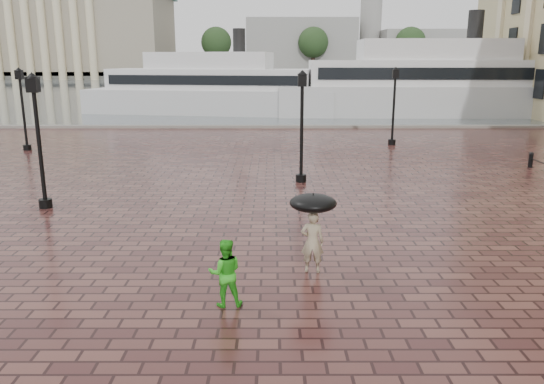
# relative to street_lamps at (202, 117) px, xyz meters

# --- Properties ---
(ground) EXTENTS (300.00, 300.00, 0.00)m
(ground) POSITION_rel_street_lamps_xyz_m (1.50, -17.50, -2.33)
(ground) COLOR #381A19
(ground) RESTS_ON ground
(harbour_water) EXTENTS (240.00, 240.00, 0.00)m
(harbour_water) POSITION_rel_street_lamps_xyz_m (1.50, 74.50, -2.33)
(harbour_water) COLOR #465055
(harbour_water) RESTS_ON ground
(quay_edge) EXTENTS (80.00, 0.60, 0.30)m
(quay_edge) POSITION_rel_street_lamps_xyz_m (1.50, 14.50, -2.33)
(quay_edge) COLOR slate
(quay_edge) RESTS_ON ground
(far_shore) EXTENTS (300.00, 60.00, 2.00)m
(far_shore) POSITION_rel_street_lamps_xyz_m (1.50, 142.50, -1.33)
(far_shore) COLOR #4C4C47
(far_shore) RESTS_ON ground
(museum) EXTENTS (57.00, 32.50, 26.00)m
(museum) POSITION_rel_street_lamps_xyz_m (-53.50, 127.11, 11.58)
(museum) COLOR gray
(museum) RESTS_ON ground
(distant_skyline) EXTENTS (102.50, 22.00, 33.00)m
(distant_skyline) POSITION_rel_street_lamps_xyz_m (49.64, 132.50, 7.13)
(distant_skyline) COLOR gray
(distant_skyline) RESTS_ON ground
(far_trees) EXTENTS (188.00, 8.00, 13.50)m
(far_trees) POSITION_rel_street_lamps_xyz_m (1.50, 120.50, 7.09)
(far_trees) COLOR #2D2119
(far_trees) RESTS_ON ground
(street_lamps) EXTENTS (21.44, 14.44, 4.40)m
(street_lamps) POSITION_rel_street_lamps_xyz_m (0.00, 0.00, 0.00)
(street_lamps) COLOR black
(street_lamps) RESTS_ON ground
(adult_pedestrian) EXTENTS (0.59, 0.42, 1.51)m
(adult_pedestrian) POSITION_rel_street_lamps_xyz_m (4.23, -13.21, -1.57)
(adult_pedestrian) COLOR tan
(adult_pedestrian) RESTS_ON ground
(child_pedestrian) EXTENTS (0.76, 0.62, 1.43)m
(child_pedestrian) POSITION_rel_street_lamps_xyz_m (2.32, -14.99, -1.61)
(child_pedestrian) COLOR green
(child_pedestrian) RESTS_ON ground
(ferry_near) EXTENTS (24.11, 9.70, 7.70)m
(ferry_near) POSITION_rel_street_lamps_xyz_m (-2.43, 25.44, -0.01)
(ferry_near) COLOR #B9B9B9
(ferry_near) RESTS_ON ground
(ferry_far) EXTENTS (28.14, 7.39, 9.18)m
(ferry_far) POSITION_rel_street_lamps_xyz_m (17.97, 23.92, 0.43)
(ferry_far) COLOR #B9B9B9
(ferry_far) RESTS_ON ground
(umbrella) EXTENTS (1.10, 1.10, 1.09)m
(umbrella) POSITION_rel_street_lamps_xyz_m (4.23, -13.21, -0.62)
(umbrella) COLOR black
(umbrella) RESTS_ON ground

